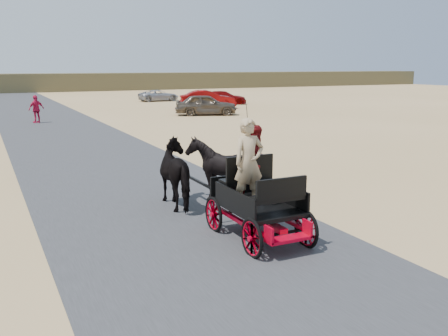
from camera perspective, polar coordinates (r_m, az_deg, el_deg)
name	(u,v)px	position (r m, az deg, el deg)	size (l,w,h in m)	color
ground	(173,219)	(11.88, -5.86, -5.78)	(140.00, 140.00, 0.00)	tan
road	(173,218)	(11.88, -5.86, -5.76)	(6.00, 140.00, 0.01)	#38383A
ridge_far	(9,83)	(72.79, -23.34, 8.92)	(140.00, 6.00, 2.40)	brown
carriage	(258,221)	(10.47, 3.88, -6.11)	(1.30, 2.40, 0.72)	black
horse_left	(180,173)	(12.73, -5.00, -0.62)	(0.91, 2.01, 1.70)	black
horse_right	(219,169)	(13.16, -0.53, -0.17)	(1.37, 1.54, 1.70)	black
driver_man	(249,163)	(10.10, 2.85, 0.63)	(0.66, 0.43, 1.80)	tan
passenger_woman	(257,161)	(10.83, 3.76, 0.77)	(0.77, 0.60, 1.58)	#660C0F
pedestrian	(36,109)	(33.26, -20.65, 6.32)	(1.01, 0.42, 1.73)	#BD1540
car_a	(206,105)	(36.16, -2.09, 7.25)	(1.77, 4.41, 1.50)	brown
car_b	(208,99)	(41.64, -1.87, 7.84)	(1.59, 4.57, 1.50)	maroon
car_c	(224,98)	(46.26, -0.03, 8.05)	(1.69, 4.16, 1.21)	maroon
car_d	(159,96)	(50.64, -7.47, 8.22)	(1.84, 3.99, 1.11)	#B2B2B7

